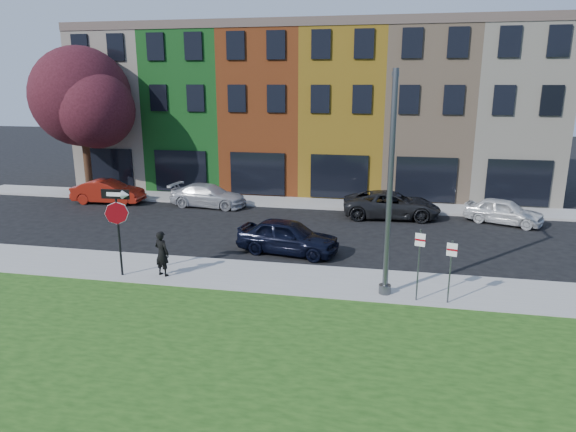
% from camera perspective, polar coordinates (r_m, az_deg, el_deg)
% --- Properties ---
extents(ground, '(120.00, 120.00, 0.00)m').
position_cam_1_polar(ground, '(15.85, -0.43, -11.31)').
color(ground, black).
rests_on(ground, ground).
extents(sidewalk_near, '(40.00, 3.00, 0.12)m').
position_cam_1_polar(sidewalk_near, '(18.32, 7.69, -7.54)').
color(sidewalk_near, '#98958F').
rests_on(sidewalk_near, ground).
extents(sidewalk_far, '(40.00, 2.40, 0.12)m').
position_cam_1_polar(sidewalk_far, '(30.34, -0.25, 1.55)').
color(sidewalk_far, '#98958F').
rests_on(sidewalk_far, ground).
extents(rowhouse_block, '(30.00, 10.12, 10.00)m').
position_cam_1_polar(rowhouse_block, '(35.60, 2.57, 11.50)').
color(rowhouse_block, beige).
rests_on(rowhouse_block, ground).
extents(stop_sign, '(1.05, 0.11, 3.19)m').
position_cam_1_polar(stop_sign, '(19.12, -18.47, 0.12)').
color(stop_sign, black).
rests_on(stop_sign, sidewalk_near).
extents(man, '(0.86, 0.78, 1.67)m').
position_cam_1_polar(man, '(19.08, -13.84, -4.06)').
color(man, black).
rests_on(man, sidewalk_near).
extents(sedan_near, '(3.13, 4.83, 1.45)m').
position_cam_1_polar(sedan_near, '(21.34, 0.00, -2.28)').
color(sedan_near, black).
rests_on(sedan_near, ground).
extents(parked_car_red, '(1.92, 4.31, 1.37)m').
position_cam_1_polar(parked_car_red, '(32.05, -19.35, 2.57)').
color(parked_car_red, maroon).
rests_on(parked_car_red, ground).
extents(parked_car_silver, '(2.61, 4.76, 1.29)m').
position_cam_1_polar(parked_car_silver, '(29.75, -8.84, 2.26)').
color(parked_car_silver, '#AEAEB3').
rests_on(parked_car_silver, ground).
extents(parked_car_dark, '(3.01, 5.35, 1.40)m').
position_cam_1_polar(parked_car_dark, '(27.50, 11.42, 1.24)').
color(parked_car_dark, black).
rests_on(parked_car_dark, ground).
extents(parked_car_white, '(4.18, 4.84, 1.28)m').
position_cam_1_polar(parked_car_white, '(28.01, 22.85, 0.49)').
color(parked_car_white, silver).
rests_on(parked_car_white, ground).
extents(street_lamp, '(0.40, 2.58, 7.23)m').
position_cam_1_polar(street_lamp, '(16.74, 11.27, 3.45)').
color(street_lamp, '#4C4E51').
rests_on(street_lamp, sidewalk_near).
extents(parking_sign_a, '(0.31, 0.12, 2.07)m').
position_cam_1_polar(parking_sign_a, '(16.90, 17.62, -5.12)').
color(parking_sign_a, '#4C4E51').
rests_on(parking_sign_a, sidewalk_near).
extents(parking_sign_b, '(0.31, 0.13, 2.38)m').
position_cam_1_polar(parking_sign_b, '(16.76, 14.35, -4.45)').
color(parking_sign_b, '#4C4E51').
rests_on(parking_sign_b, sidewalk_near).
extents(tree_purple, '(7.06, 6.18, 8.92)m').
position_cam_1_polar(tree_purple, '(33.79, -21.79, 11.96)').
color(tree_purple, black).
rests_on(tree_purple, sidewalk_far).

